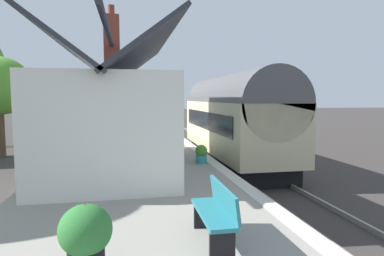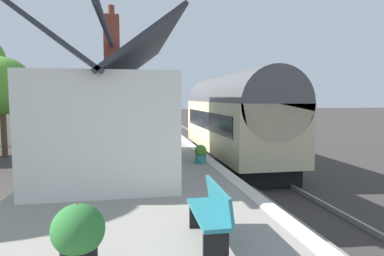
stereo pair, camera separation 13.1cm
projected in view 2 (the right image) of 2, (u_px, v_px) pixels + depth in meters
ground_plane at (212, 163)px, 16.24m from camera, size 160.00×160.00×0.00m
platform at (133, 155)px, 15.50m from camera, size 32.00×5.68×0.98m
platform_edge_coping at (189, 143)px, 15.94m from camera, size 32.00×0.36×0.02m
rail_near at (244, 160)px, 16.53m from camera, size 52.00×0.08×0.14m
rail_far at (216, 161)px, 16.27m from camera, size 52.00×0.08×0.14m
train at (233, 118)px, 15.68m from camera, size 9.94×2.73×4.32m
station_building at (111, 119)px, 10.66m from camera, size 8.00×3.76×5.57m
bench_near_building at (150, 129)px, 18.64m from camera, size 1.41×0.48×0.88m
bench_by_lamp at (211, 211)px, 5.03m from camera, size 1.40×0.45×0.88m
bench_platform_end at (144, 120)px, 25.59m from camera, size 1.42×0.49×0.88m
bench_mid_platform at (145, 125)px, 20.95m from camera, size 1.41×0.46×0.88m
planter_bench_right at (120, 135)px, 17.18m from camera, size 0.78×0.32×0.62m
planter_corner_building at (78, 237)px, 3.98m from camera, size 0.64×0.64×0.97m
planter_bench_left at (128, 125)px, 21.98m from camera, size 0.53×0.53×0.79m
planter_edge_far at (201, 154)px, 11.14m from camera, size 0.40×0.40×0.62m
lamp_post_platform at (155, 95)px, 24.87m from camera, size 0.32×0.50×3.42m
station_sign_board at (159, 113)px, 22.63m from camera, size 0.96×0.06×1.57m
tree_behind_building at (1, 86)px, 17.47m from camera, size 3.14×3.23×5.37m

